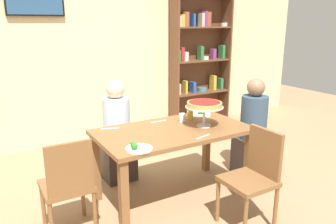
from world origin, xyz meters
name	(u,v)px	position (x,y,z in m)	size (l,w,h in m)	color
ground_plane	(173,197)	(0.00, 0.00, 0.00)	(12.00, 12.00, 0.00)	#9E7A56
rear_partition	(96,46)	(0.00, 2.20, 1.40)	(8.00, 0.12, 2.80)	beige
dining_table	(173,139)	(0.00, 0.00, 0.64)	(1.49, 0.82, 0.74)	brown
bookshelf	(199,58)	(1.74, 2.02, 1.14)	(1.10, 0.30, 2.21)	brown
television	(35,0)	(-0.81, 2.11, 2.02)	(0.72, 0.05, 0.40)	black
diner_far_left	(117,138)	(-0.32, 0.69, 0.49)	(0.34, 0.34, 1.15)	#382D28
diner_head_east	(253,135)	(1.07, -0.01, 0.49)	(0.34, 0.34, 1.15)	#382D28
chair_head_west	(68,183)	(-1.06, -0.10, 0.49)	(0.40, 0.40, 0.87)	brown
chair_near_right	(254,174)	(0.37, -0.74, 0.49)	(0.40, 0.40, 0.87)	brown
deep_dish_pizza_stand	(204,106)	(0.31, -0.08, 0.95)	(0.38, 0.38, 0.25)	silver
salad_plate_near_diner	(200,113)	(0.52, 0.28, 0.76)	(0.25, 0.25, 0.07)	white
salad_plate_far_diner	(138,148)	(-0.53, -0.31, 0.76)	(0.22, 0.22, 0.07)	white
beer_glass_amber_tall	(190,113)	(0.33, 0.20, 0.81)	(0.07, 0.07, 0.14)	gold
water_glass_clear_near	(182,118)	(0.21, 0.16, 0.79)	(0.07, 0.07, 0.09)	white
cutlery_fork_near	(110,128)	(-0.53, 0.33, 0.74)	(0.18, 0.02, 0.01)	silver
cutlery_knife_near	(159,121)	(0.00, 0.29, 0.74)	(0.18, 0.02, 0.01)	silver
cutlery_fork_far	(203,137)	(0.12, -0.33, 0.74)	(0.18, 0.02, 0.01)	silver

